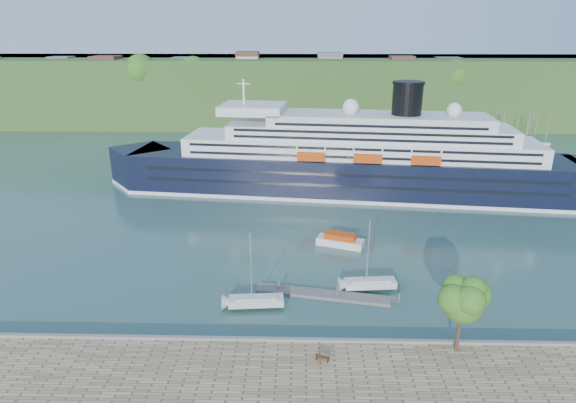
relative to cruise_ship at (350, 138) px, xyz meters
The scene contains 10 objects.
ground 57.52m from the cruise_ship, 100.00° to the right, with size 400.00×400.00×0.00m, color #2E5149.
far_hillside 90.16m from the cruise_ship, 96.22° to the left, with size 400.00×50.00×24.00m, color #2E5220.
quay_coping 57.49m from the cruise_ship, 99.97° to the right, with size 220.00×0.50×0.30m, color slate.
cruise_ship is the anchor object (origin of this frame).
park_bench 60.42m from the cruise_ship, 97.74° to the right, with size 1.49×0.61×0.95m, color #412012, non-canonical shape.
promenade_tree 57.60m from the cruise_ship, 83.29° to the right, with size 5.94×5.94×9.84m, color #29691B, non-canonical shape.
floating_pontoon 46.26m from the cruise_ship, 99.48° to the right, with size 18.19×2.22×0.40m, color gray, non-canonical shape.
sailboat_white_near 50.49m from the cruise_ship, 108.74° to the right, with size 7.81×2.17×10.09m, color silver, non-canonical shape.
sailboat_white_far 42.97m from the cruise_ship, 90.97° to the right, with size 7.80×2.17×10.08m, color silver, non-canonical shape.
tender_launch 30.25m from the cruise_ship, 97.59° to the right, with size 7.80×2.67×2.15m, color #C73F0B, non-canonical shape.
Camera 1 is at (-0.82, -45.90, 34.14)m, focal length 30.00 mm.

